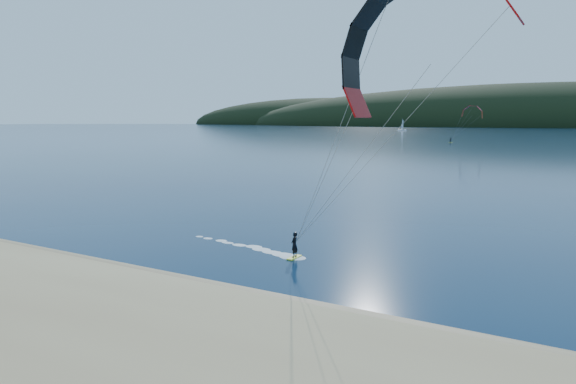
{
  "coord_description": "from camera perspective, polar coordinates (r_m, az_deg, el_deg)",
  "views": [
    {
      "loc": [
        17.34,
        -17.3,
        9.48
      ],
      "look_at": [
        1.54,
        10.0,
        5.0
      ],
      "focal_mm": 32.14,
      "sensor_mm": 36.0,
      "label": 1
    }
  ],
  "objects": [
    {
      "name": "ground",
      "position": [
        26.26,
        -14.37,
        -13.34
      ],
      "size": [
        1800.0,
        1800.0,
        0.0
      ],
      "primitive_type": "plane",
      "color": "#08223E",
      "rests_on": "ground"
    },
    {
      "name": "wet_sand",
      "position": [
        29.4,
        -8.14,
        -10.7
      ],
      "size": [
        220.0,
        2.5,
        0.1
      ],
      "color": "#907553",
      "rests_on": "ground"
    },
    {
      "name": "headland",
      "position": [
        762.82,
        29.0,
        6.37
      ],
      "size": [
        1200.0,
        310.0,
        140.0
      ],
      "color": "black",
      "rests_on": "ground"
    },
    {
      "name": "kitesurfer_near",
      "position": [
        24.82,
        14.55,
        12.56
      ],
      "size": [
        25.68,
        9.42,
        17.16
      ],
      "color": "#BFD719",
      "rests_on": "ground"
    },
    {
      "name": "kitesurfer_far",
      "position": [
        212.74,
        19.65,
        7.91
      ],
      "size": [
        13.63,
        7.54,
        13.92
      ],
      "color": "#BFD719",
      "rests_on": "ground"
    },
    {
      "name": "sailboat",
      "position": [
        436.56,
        12.51,
        6.74
      ],
      "size": [
        6.97,
        4.51,
        9.96
      ],
      "color": "white",
      "rests_on": "ground"
    }
  ]
}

